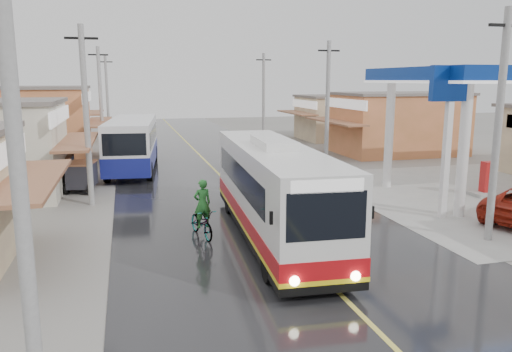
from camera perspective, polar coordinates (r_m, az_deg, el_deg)
The scene contains 11 objects.
ground at distance 16.35m, azimuth 5.37°, elevation -9.28°, with size 120.00×120.00×0.00m, color slate.
road at distance 30.40m, azimuth -4.31°, elevation 0.24°, with size 12.00×90.00×0.02m, color black.
centre_line at distance 30.40m, azimuth -4.31°, elevation 0.27°, with size 0.15×90.00×0.01m, color #D8CC4C.
shopfronts_right at distance 33.79m, azimuth 22.61°, elevation 0.49°, with size 11.00×44.00×4.80m, color beige, non-canonical shape.
utility_poles_left at distance 30.96m, azimuth -17.50°, elevation -0.06°, with size 1.60×50.00×8.00m, color gray, non-canonical shape.
utility_poles_right at distance 32.37m, azimuth 7.97°, elevation 0.81°, with size 1.60×36.00×8.00m, color gray, non-canonical shape.
coach_bus at distance 17.91m, azimuth 1.93°, elevation -1.64°, with size 3.21×11.65×3.60m.
second_bus at distance 32.04m, azimuth -13.93°, elevation 3.63°, with size 3.58×9.93×3.23m.
cyclist at distance 18.23m, azimuth -6.20°, elevation -4.79°, with size 1.12×2.12×2.18m.
tricycle_near at distance 26.93m, azimuth -19.31°, elevation 0.13°, with size 1.62×2.18×1.53m.
tricycle_far at distance 29.08m, azimuth -21.49°, elevation 0.84°, with size 1.45×2.15×1.61m.
Camera 1 is at (-5.32, -14.40, 5.64)m, focal length 35.00 mm.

